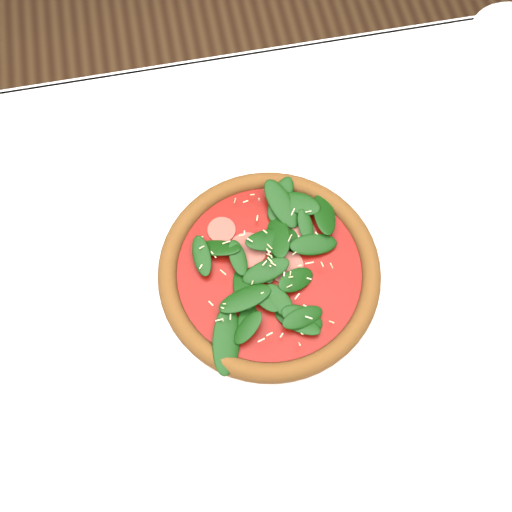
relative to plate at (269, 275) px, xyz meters
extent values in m
plane|color=brown|center=(-0.06, -0.01, -0.76)|extent=(6.00, 6.00, 0.00)
cube|color=white|center=(-0.06, -0.01, -0.03)|extent=(1.20, 0.80, 0.04)
cylinder|color=#492D1D|center=(0.48, 0.33, -0.40)|extent=(0.06, 0.06, 0.71)
cube|color=white|center=(-0.06, 0.39, -0.12)|extent=(1.20, 0.01, 0.22)
cylinder|color=white|center=(0.00, 0.00, 0.00)|extent=(0.34, 0.34, 0.01)
torus|color=white|center=(0.00, 0.00, 0.00)|extent=(0.34, 0.34, 0.01)
cylinder|color=brown|center=(0.00, 0.00, 0.01)|extent=(0.39, 0.39, 0.01)
torus|color=#A56226|center=(0.00, 0.00, 0.02)|extent=(0.39, 0.39, 0.03)
cylinder|color=#810704|center=(0.00, 0.00, 0.02)|extent=(0.32, 0.32, 0.00)
cylinder|color=#9C4A3E|center=(0.00, 0.00, 0.02)|extent=(0.28, 0.28, 0.00)
ellipsoid|color=#0E380A|center=(0.00, 0.00, 0.03)|extent=(0.31, 0.31, 0.02)
cylinder|color=#F3E89F|center=(0.00, 0.00, 0.04)|extent=(0.28, 0.28, 0.00)
camera|label=1|loc=(-0.07, -0.26, 0.73)|focal=40.00mm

